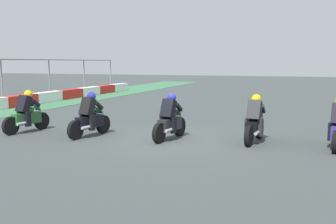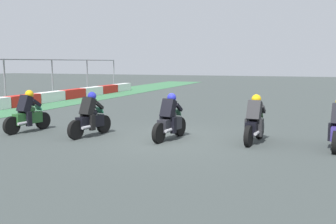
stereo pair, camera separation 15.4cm
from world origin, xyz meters
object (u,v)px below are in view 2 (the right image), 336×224
rider_lane_b (255,123)px  rider_lane_e (28,115)px  rider_lane_d (90,118)px  rider_lane_c (170,121)px

rider_lane_b → rider_lane_e: 8.02m
rider_lane_b → rider_lane_d: same height
rider_lane_b → rider_lane_c: bearing=106.1°
rider_lane_d → rider_lane_b: bearing=-70.7°
rider_lane_b → rider_lane_c: same height
rider_lane_c → rider_lane_d: 2.77m
rider_lane_b → rider_lane_e: bearing=102.8°
rider_lane_d → rider_lane_e: bearing=101.4°
rider_lane_c → rider_lane_d: same height
rider_lane_c → rider_lane_e: same height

